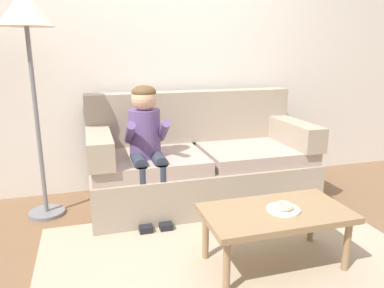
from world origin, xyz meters
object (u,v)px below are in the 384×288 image
(coffee_table, at_px, (276,217))
(person_child, at_px, (147,139))
(floor_lamp, at_px, (26,25))
(couch, at_px, (200,163))
(donut, at_px, (284,206))
(toy_controller, at_px, (279,225))

(coffee_table, bearing_deg, person_child, 123.52)
(person_child, xyz_separation_m, floor_lamp, (-0.85, 0.25, 0.88))
(couch, distance_m, donut, 1.23)
(coffee_table, distance_m, donut, 0.09)
(person_child, distance_m, donut, 1.25)
(coffee_table, xyz_separation_m, donut, (0.04, -0.02, 0.08))
(person_child, bearing_deg, toy_controller, -29.18)
(floor_lamp, bearing_deg, couch, -1.40)
(couch, relative_size, person_child, 1.82)
(donut, relative_size, toy_controller, 0.53)
(donut, xyz_separation_m, floor_lamp, (-1.54, 1.25, 1.13))
(toy_controller, bearing_deg, coffee_table, -141.47)
(couch, height_order, person_child, person_child)
(couch, relative_size, donut, 16.71)
(couch, relative_size, toy_controller, 8.87)
(couch, relative_size, coffee_table, 2.15)
(toy_controller, bearing_deg, floor_lamp, 138.69)
(donut, bearing_deg, toy_controller, 61.10)
(coffee_table, relative_size, donut, 7.77)
(donut, distance_m, toy_controller, 0.67)
(coffee_table, height_order, donut, donut)
(floor_lamp, bearing_deg, coffee_table, -39.43)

